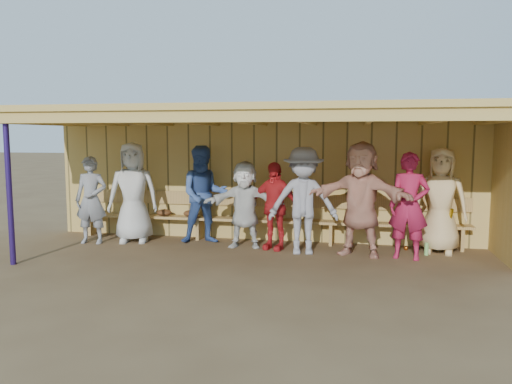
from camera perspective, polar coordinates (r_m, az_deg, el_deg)
ground at (r=8.67m, az=-0.46°, el=-7.17°), size 90.00×90.00×0.00m
player_a at (r=9.94m, az=-18.32°, el=-0.87°), size 0.65×0.47×1.66m
player_b at (r=9.85m, az=-13.88°, el=-0.04°), size 1.06×0.83×1.92m
player_c at (r=9.52m, az=-5.96°, el=-0.30°), size 1.09×0.97×1.86m
player_d at (r=8.95m, az=2.06°, el=-1.60°), size 1.00×0.65×1.58m
player_e at (r=8.64m, az=5.43°, el=-1.00°), size 1.29×0.87×1.85m
player_f at (r=8.65m, az=11.86°, el=-0.76°), size 1.90×1.03×1.96m
player_g at (r=8.61m, az=17.07°, el=-1.52°), size 0.72×0.55×1.78m
player_h at (r=9.24m, az=20.32°, el=-0.90°), size 1.00×0.74×1.85m
player_extra at (r=9.10m, az=-1.30°, el=-1.42°), size 1.51×0.58×1.59m
dugout_structure at (r=9.04m, az=2.85°, el=4.24°), size 8.80×3.20×2.50m
bench at (r=9.64m, az=0.91°, el=-2.58°), size 7.60×0.34×0.93m
dugout_equipment at (r=9.84m, az=-6.62°, el=-2.66°), size 7.06×0.62×0.80m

